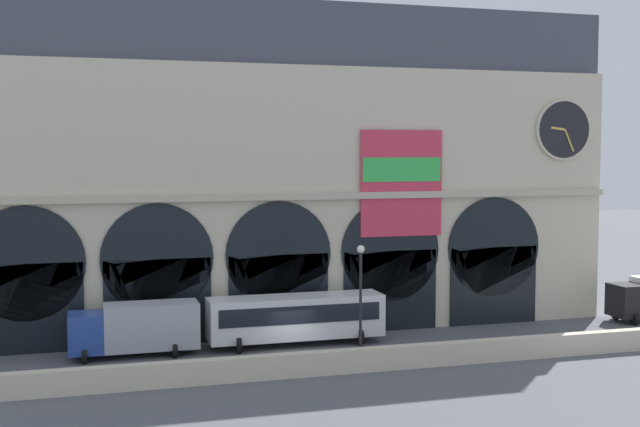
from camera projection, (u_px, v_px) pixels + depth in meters
name	position (u px, v px, depth m)	size (l,w,h in m)	color
ground_plane	(298.00, 356.00, 48.27)	(200.00, 200.00, 0.00)	#54565B
quay_parapet_wall	(319.00, 363.00, 44.05)	(90.00, 0.70, 1.29)	beige
station_building	(270.00, 173.00, 54.81)	(47.88, 5.69, 21.92)	beige
box_truck_midwest	(136.00, 328.00, 48.09)	(7.50, 2.91, 3.12)	#28479E
bus_center	(296.00, 317.00, 50.82)	(11.00, 3.25, 3.10)	white
street_lamp_quayside	(361.00, 290.00, 45.28)	(0.44, 0.44, 6.90)	black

